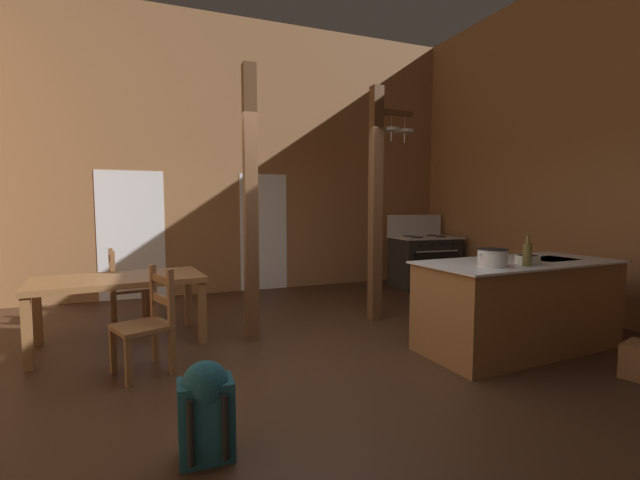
% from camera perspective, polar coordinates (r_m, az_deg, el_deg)
% --- Properties ---
extents(ground_plane, '(8.63, 8.31, 0.10)m').
position_cam_1_polar(ground_plane, '(4.13, 0.03, -17.49)').
color(ground_plane, '#382316').
extents(wall_back, '(8.63, 0.14, 4.67)m').
position_cam_1_polar(wall_back, '(7.55, -10.82, 10.96)').
color(wall_back, '#93663F').
rests_on(wall_back, ground_plane).
extents(wall_right, '(0.14, 8.31, 4.67)m').
position_cam_1_polar(wall_right, '(6.50, 35.64, 11.16)').
color(wall_right, '#93663F').
rests_on(wall_right, ground_plane).
extents(glazed_door_back_left, '(1.00, 0.01, 2.05)m').
position_cam_1_polar(glazed_door_back_left, '(7.33, -24.21, 0.56)').
color(glazed_door_back_left, white).
rests_on(glazed_door_back_left, ground_plane).
extents(glazed_panel_back_right, '(0.84, 0.01, 2.05)m').
position_cam_1_polar(glazed_panel_back_right, '(7.53, -7.63, 1.05)').
color(glazed_panel_back_right, white).
rests_on(glazed_panel_back_right, ground_plane).
extents(kitchen_island, '(2.21, 1.07, 0.93)m').
position_cam_1_polar(kitchen_island, '(4.92, 25.23, -7.98)').
color(kitchen_island, brown).
rests_on(kitchen_island, ground_plane).
extents(stove_range, '(1.18, 0.87, 1.32)m').
position_cam_1_polar(stove_range, '(8.00, 13.93, -2.74)').
color(stove_range, black).
rests_on(stove_range, ground_plane).
extents(support_post_with_pot_rack, '(0.62, 0.24, 3.02)m').
position_cam_1_polar(support_post_with_pot_rack, '(5.53, 7.85, 5.91)').
color(support_post_with_pot_rack, brown).
rests_on(support_post_with_pot_rack, ground_plane).
extents(support_post_center, '(0.14, 0.14, 3.02)m').
position_cam_1_polar(support_post_center, '(4.67, -9.39, 4.66)').
color(support_post_center, brown).
rests_on(support_post_center, ground_plane).
extents(dining_table, '(1.79, 1.09, 0.74)m').
position_cam_1_polar(dining_table, '(5.03, -25.59, -5.55)').
color(dining_table, brown).
rests_on(dining_table, ground_plane).
extents(ladderback_chair_near_window, '(0.50, 0.50, 0.95)m').
position_cam_1_polar(ladderback_chair_near_window, '(5.98, -24.98, -5.89)').
color(ladderback_chair_near_window, brown).
rests_on(ladderback_chair_near_window, ground_plane).
extents(ladderback_chair_by_post, '(0.57, 0.57, 0.95)m').
position_cam_1_polar(ladderback_chair_by_post, '(4.15, -22.34, -10.41)').
color(ladderback_chair_by_post, brown).
rests_on(ladderback_chair_by_post, ground_plane).
extents(backpack, '(0.33, 0.31, 0.60)m').
position_cam_1_polar(backpack, '(2.77, -15.23, -21.07)').
color(backpack, '#194756').
rests_on(backpack, ground_plane).
extents(stockpot_on_counter, '(0.35, 0.28, 0.17)m').
position_cam_1_polar(stockpot_on_counter, '(4.31, 22.38, -2.22)').
color(stockpot_on_counter, silver).
rests_on(stockpot_on_counter, kitchen_island).
extents(mixing_bowl_on_counter, '(0.23, 0.23, 0.08)m').
position_cam_1_polar(mixing_bowl_on_counter, '(4.67, 26.34, -2.37)').
color(mixing_bowl_on_counter, silver).
rests_on(mixing_bowl_on_counter, kitchen_island).
extents(bottle_tall_on_counter, '(0.08, 0.08, 0.29)m').
position_cam_1_polar(bottle_tall_on_counter, '(4.48, 26.30, -1.70)').
color(bottle_tall_on_counter, brown).
rests_on(bottle_tall_on_counter, kitchen_island).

